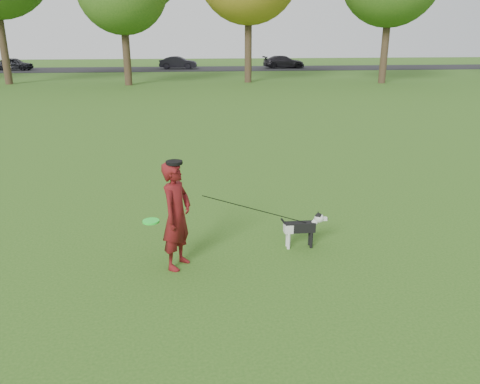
{
  "coord_description": "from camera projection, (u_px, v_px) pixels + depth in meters",
  "views": [
    {
      "loc": [
        -0.2,
        -6.34,
        3.17
      ],
      "look_at": [
        0.52,
        0.19,
        0.95
      ],
      "focal_mm": 35.0,
      "sensor_mm": 36.0,
      "label": 1
    }
  ],
  "objects": [
    {
      "name": "car_right",
      "position": [
        284.0,
        62.0,
        45.44
      ],
      "size": [
        4.06,
        1.72,
        1.17
      ],
      "primitive_type": "imported",
      "rotation": [
        0.0,
        0.0,
        1.59
      ],
      "color": "black",
      "rests_on": "road"
    },
    {
      "name": "man",
      "position": [
        177.0,
        216.0,
        6.5
      ],
      "size": [
        0.59,
        0.67,
        1.55
      ],
      "primitive_type": "imported",
      "rotation": [
        0.0,
        0.0,
        1.09
      ],
      "color": "#5E0D16",
      "rests_on": "ground"
    },
    {
      "name": "car_mid",
      "position": [
        178.0,
        63.0,
        44.38
      ],
      "size": [
        3.61,
        1.69,
        1.15
      ],
      "primitive_type": "imported",
      "rotation": [
        0.0,
        0.0,
        1.43
      ],
      "color": "black",
      "rests_on": "road"
    },
    {
      "name": "dog",
      "position": [
        303.0,
        226.0,
        7.24
      ],
      "size": [
        0.75,
        0.15,
        0.57
      ],
      "color": "black",
      "rests_on": "ground"
    },
    {
      "name": "ground",
      "position": [
        207.0,
        257.0,
        7.01
      ],
      "size": [
        120.0,
        120.0,
        0.0
      ],
      "primitive_type": "plane",
      "color": "#285116",
      "rests_on": "ground"
    },
    {
      "name": "car_left",
      "position": [
        14.0,
        64.0,
        42.82
      ],
      "size": [
        3.48,
        1.87,
        1.13
      ],
      "primitive_type": "imported",
      "rotation": [
        0.0,
        0.0,
        1.4
      ],
      "color": "black",
      "rests_on": "road"
    },
    {
      "name": "road",
      "position": [
        189.0,
        69.0,
        44.66
      ],
      "size": [
        120.0,
        7.0,
        0.02
      ],
      "primitive_type": "cube",
      "color": "black",
      "rests_on": "ground"
    },
    {
      "name": "man_held_items",
      "position": [
        259.0,
        210.0,
        6.82
      ],
      "size": [
        2.5,
        0.63,
        1.18
      ],
      "color": "#1FF932",
      "rests_on": "ground"
    }
  ]
}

